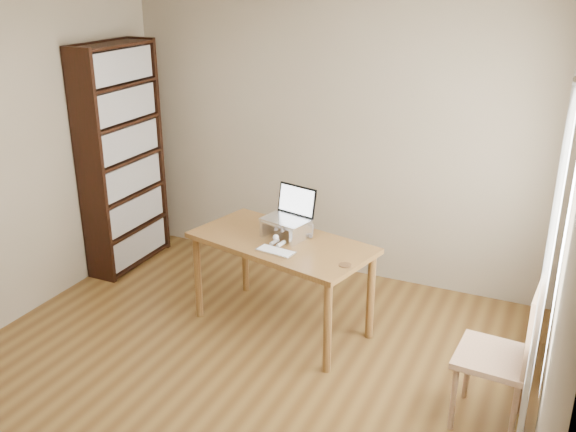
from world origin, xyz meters
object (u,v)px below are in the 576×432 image
(bookshelf, at_px, (122,158))
(desk, at_px, (281,252))
(laptop, at_px, (289,211))
(chair, at_px, (508,351))
(keyboard, at_px, (276,251))
(cat, at_px, (292,228))

(bookshelf, distance_m, desk, 1.96)
(bookshelf, xyz_separation_m, laptop, (1.86, -0.34, -0.11))
(chair, bearing_deg, keyboard, 173.83)
(chair, bearing_deg, laptop, 163.15)
(cat, xyz_separation_m, chair, (1.72, -0.62, -0.27))
(bookshelf, relative_size, keyboard, 6.93)
(cat, bearing_deg, chair, -9.82)
(keyboard, relative_size, chair, 0.30)
(cat, bearing_deg, laptop, 150.87)
(desk, bearing_deg, cat, 84.41)
(cat, height_order, chair, chair)
(desk, xyz_separation_m, keyboard, (0.06, -0.22, 0.11))
(bookshelf, xyz_separation_m, keyboard, (1.92, -0.70, -0.29))
(chair, bearing_deg, cat, 163.64)
(desk, relative_size, laptop, 3.87)
(bookshelf, height_order, chair, bookshelf)
(bookshelf, height_order, cat, bookshelf)
(keyboard, xyz_separation_m, cat, (-0.02, 0.33, 0.05))
(bookshelf, distance_m, laptop, 1.89)
(cat, distance_m, chair, 1.84)
(desk, distance_m, cat, 0.20)
(keyboard, distance_m, cat, 0.34)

